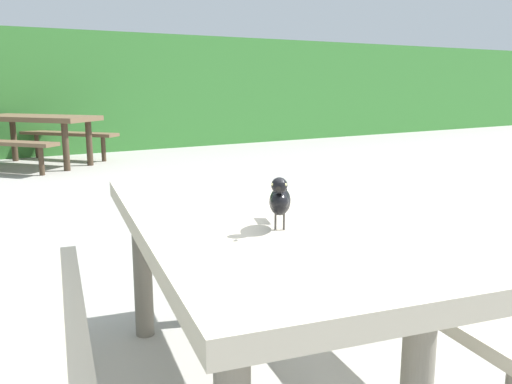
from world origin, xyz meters
name	(u,v)px	position (x,y,z in m)	size (l,w,h in m)	color
hedge_wall	(0,93)	(0.00, 8.83, 1.04)	(28.00, 1.50, 2.09)	#387A33
picnic_table_foreground	(242,264)	(-0.26, 0.19, 0.56)	(1.98, 2.01, 0.74)	#B2A893
bird_grackle	(280,200)	(-0.25, -0.04, 0.84)	(0.19, 0.24, 0.18)	black
picnic_table_mid_left	(37,128)	(0.24, 7.07, 0.56)	(2.38, 2.39, 0.74)	brown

